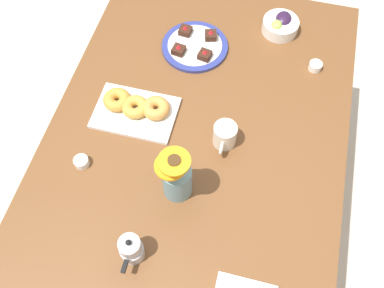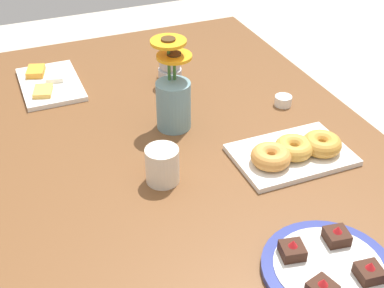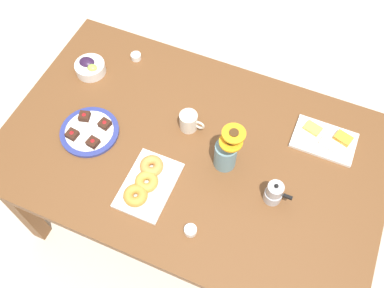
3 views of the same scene
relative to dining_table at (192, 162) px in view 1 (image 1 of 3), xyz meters
name	(u,v)px [view 1 (image 1 of 3)]	position (x,y,z in m)	size (l,w,h in m)	color
ground_plane	(192,223)	(0.00, 0.00, -0.65)	(6.00, 6.00, 0.00)	beige
dining_table	(192,162)	(0.00, 0.00, 0.00)	(1.60, 1.00, 0.74)	brown
coffee_mug	(225,135)	(-0.06, 0.10, 0.13)	(0.11, 0.08, 0.09)	silver
grape_bowl	(281,25)	(-0.60, 0.20, 0.12)	(0.14, 0.14, 0.07)	white
croissant_platter	(136,108)	(-0.10, -0.22, 0.11)	(0.19, 0.28, 0.05)	white
jam_cup_honey	(81,162)	(0.14, -0.33, 0.10)	(0.05, 0.05, 0.03)	white
jam_cup_berry	(315,66)	(-0.44, 0.36, 0.10)	(0.05, 0.05, 0.03)	white
dessert_plate	(195,46)	(-0.43, -0.10, 0.10)	(0.25, 0.25, 0.05)	navy
flower_vase	(177,179)	(0.15, -0.01, 0.17)	(0.11, 0.10, 0.24)	#6B939E
moka_pot	(131,249)	(0.38, -0.08, 0.13)	(0.11, 0.07, 0.12)	#B7B7BC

